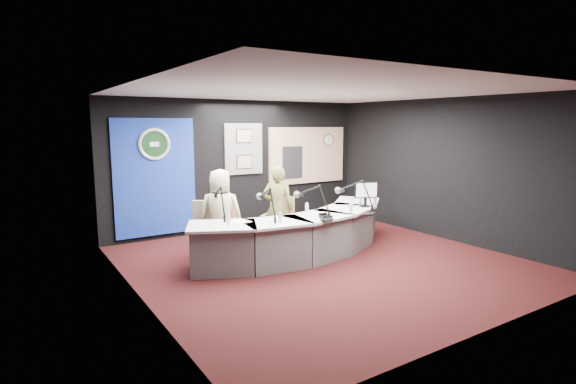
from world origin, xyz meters
TOP-DOWN VIEW (x-y plane):
  - ground at (0.00, 0.00)m, footprint 6.00×6.00m
  - ceiling at (0.00, 0.00)m, footprint 6.00×6.00m
  - wall_back at (0.00, 3.00)m, footprint 6.00×0.02m
  - wall_front at (0.00, -3.00)m, footprint 6.00×0.02m
  - wall_left at (-3.00, 0.00)m, footprint 0.02×6.00m
  - wall_right at (3.00, 0.00)m, footprint 0.02×6.00m
  - broadcast_desk at (-0.05, 0.55)m, footprint 4.50×1.90m
  - backdrop_panel at (-1.90, 2.97)m, footprint 1.60×0.05m
  - agency_seal at (-1.90, 2.93)m, footprint 0.63×0.07m
  - seal_center at (-1.90, 2.94)m, footprint 0.48×0.01m
  - pinboard at (0.05, 2.97)m, footprint 0.90×0.04m
  - framed_photo_upper at (0.05, 2.94)m, footprint 0.34×0.02m
  - framed_photo_lower at (0.05, 2.94)m, footprint 0.34×0.02m
  - booth_window_frame at (1.75, 2.97)m, footprint 2.12×0.06m
  - booth_glow at (1.75, 2.96)m, footprint 2.00×0.02m
  - equipment_rack at (1.30, 2.94)m, footprint 0.55×0.02m
  - wall_clock at (2.35, 2.94)m, footprint 0.28×0.01m
  - armchair_left at (-1.30, 1.24)m, footprint 0.74×0.74m
  - armchair_right at (-0.24, 1.08)m, footprint 0.67×0.67m
  - draped_jacket at (-1.46, 1.45)m, footprint 0.47×0.36m
  - person_man at (-1.30, 1.24)m, footprint 0.89×0.80m
  - person_woman at (-0.24, 1.08)m, footprint 0.67×0.63m
  - computer_monitor at (1.27, 0.40)m, footprint 0.37×0.18m
  - desk_phone at (0.02, -0.01)m, footprint 0.20×0.17m
  - headphones_near at (0.82, -0.20)m, footprint 0.19×0.19m
  - headphones_far at (-0.10, -0.19)m, footprint 0.22×0.22m
  - paper_stack at (-1.27, 0.54)m, footprint 0.27×0.36m
  - notepad at (-0.80, 0.01)m, footprint 0.24×0.34m
  - boom_mic_a at (-1.46, 0.93)m, footprint 0.22×0.73m
  - boom_mic_b at (-0.86, 0.39)m, footprint 0.19×0.74m
  - boom_mic_c at (-0.07, 0.24)m, footprint 0.38×0.68m
  - boom_mic_d at (0.93, 0.32)m, footprint 0.55×0.56m
  - water_bottles at (0.00, 0.34)m, footprint 3.13×0.60m

SIDE VIEW (x-z plane):
  - ground at x=0.00m, z-range 0.00..0.00m
  - broadcast_desk at x=-0.05m, z-range 0.00..0.75m
  - armchair_right at x=-0.24m, z-range 0.00..0.85m
  - armchair_left at x=-1.30m, z-range 0.00..0.95m
  - draped_jacket at x=-1.46m, z-range 0.27..0.97m
  - paper_stack at x=-1.27m, z-range 0.75..0.75m
  - notepad at x=-0.80m, z-range 0.75..0.75m
  - person_man at x=-1.30m, z-range 0.00..1.53m
  - headphones_near at x=0.82m, z-range 0.75..0.78m
  - headphones_far at x=-0.10m, z-range 0.75..0.79m
  - person_woman at x=-0.24m, z-range 0.00..1.54m
  - desk_phone at x=0.02m, z-range 0.75..0.80m
  - water_bottles at x=0.00m, z-range 0.75..0.93m
  - boom_mic_a at x=-1.46m, z-range 0.75..1.35m
  - boom_mic_b at x=-0.86m, z-range 0.75..1.35m
  - boom_mic_c at x=-0.07m, z-range 0.75..1.35m
  - boom_mic_d at x=0.93m, z-range 0.75..1.35m
  - computer_monitor at x=1.27m, z-range 0.94..1.20m
  - backdrop_panel at x=-1.90m, z-range 0.10..2.40m
  - wall_back at x=0.00m, z-range 0.00..2.80m
  - wall_front at x=0.00m, z-range 0.00..2.80m
  - wall_left at x=-3.00m, z-range 0.00..2.80m
  - wall_right at x=3.00m, z-range 0.00..2.80m
  - equipment_rack at x=1.30m, z-range 1.03..1.78m
  - framed_photo_lower at x=0.05m, z-range 1.33..1.60m
  - booth_window_frame at x=1.75m, z-range 0.89..2.21m
  - booth_glow at x=1.75m, z-range 0.95..2.15m
  - pinboard at x=0.05m, z-range 1.20..2.30m
  - agency_seal at x=-1.90m, z-range 1.58..2.21m
  - seal_center at x=-1.90m, z-range 1.66..2.14m
  - wall_clock at x=2.35m, z-range 1.76..2.04m
  - framed_photo_upper at x=0.05m, z-range 1.89..2.17m
  - ceiling at x=0.00m, z-range 2.79..2.81m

